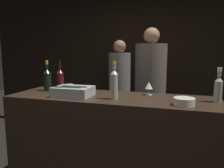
{
  "coord_description": "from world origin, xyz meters",
  "views": [
    {
      "loc": [
        0.63,
        -1.69,
        1.53
      ],
      "look_at": [
        0.0,
        0.34,
        1.2
      ],
      "focal_mm": 35.0,
      "sensor_mm": 36.0,
      "label": 1
    }
  ],
  "objects_px": {
    "rose_wine_bottle": "(114,83)",
    "champagne_bottle": "(47,79)",
    "ice_bin_with_bottles": "(73,91)",
    "white_wine_bottle": "(218,88)",
    "candle_votive": "(70,87)",
    "wine_glass": "(149,86)",
    "person_blond_tee": "(119,85)",
    "person_in_hoodie": "(150,89)",
    "bowl_white": "(184,101)",
    "red_wine_bottle_black_foil": "(60,80)"
  },
  "relations": [
    {
      "from": "rose_wine_bottle",
      "to": "person_in_hoodie",
      "type": "relative_size",
      "value": 0.19
    },
    {
      "from": "rose_wine_bottle",
      "to": "person_in_hoodie",
      "type": "distance_m",
      "value": 1.09
    },
    {
      "from": "candle_votive",
      "to": "champagne_bottle",
      "type": "distance_m",
      "value": 0.27
    },
    {
      "from": "bowl_white",
      "to": "wine_glass",
      "type": "relative_size",
      "value": 1.29
    },
    {
      "from": "champagne_bottle",
      "to": "person_blond_tee",
      "type": "xyz_separation_m",
      "value": [
        0.44,
        1.46,
        -0.27
      ]
    },
    {
      "from": "ice_bin_with_bottles",
      "to": "person_in_hoodie",
      "type": "xyz_separation_m",
      "value": [
        0.63,
        1.04,
        -0.12
      ]
    },
    {
      "from": "wine_glass",
      "to": "champagne_bottle",
      "type": "xyz_separation_m",
      "value": [
        -1.12,
        -0.08,
        0.04
      ]
    },
    {
      "from": "champagne_bottle",
      "to": "person_in_hoodie",
      "type": "height_order",
      "value": "person_in_hoodie"
    },
    {
      "from": "candle_votive",
      "to": "champagne_bottle",
      "type": "relative_size",
      "value": 0.25
    },
    {
      "from": "champagne_bottle",
      "to": "person_in_hoodie",
      "type": "distance_m",
      "value": 1.36
    },
    {
      "from": "ice_bin_with_bottles",
      "to": "person_blond_tee",
      "type": "height_order",
      "value": "person_blond_tee"
    },
    {
      "from": "white_wine_bottle",
      "to": "champagne_bottle",
      "type": "bearing_deg",
      "value": 178.36
    },
    {
      "from": "white_wine_bottle",
      "to": "wine_glass",
      "type": "bearing_deg",
      "value": 167.71
    },
    {
      "from": "rose_wine_bottle",
      "to": "champagne_bottle",
      "type": "distance_m",
      "value": 0.87
    },
    {
      "from": "wine_glass",
      "to": "champagne_bottle",
      "type": "relative_size",
      "value": 0.39
    },
    {
      "from": "ice_bin_with_bottles",
      "to": "red_wine_bottle_black_foil",
      "type": "distance_m",
      "value": 0.27
    },
    {
      "from": "red_wine_bottle_black_foil",
      "to": "white_wine_bottle",
      "type": "xyz_separation_m",
      "value": [
        1.54,
        0.01,
        -0.01
      ]
    },
    {
      "from": "wine_glass",
      "to": "rose_wine_bottle",
      "type": "distance_m",
      "value": 0.41
    },
    {
      "from": "ice_bin_with_bottles",
      "to": "wine_glass",
      "type": "bearing_deg",
      "value": 21.71
    },
    {
      "from": "white_wine_bottle",
      "to": "person_blond_tee",
      "type": "distance_m",
      "value": 2.01
    },
    {
      "from": "ice_bin_with_bottles",
      "to": "candle_votive",
      "type": "height_order",
      "value": "ice_bin_with_bottles"
    },
    {
      "from": "rose_wine_bottle",
      "to": "white_wine_bottle",
      "type": "height_order",
      "value": "rose_wine_bottle"
    },
    {
      "from": "white_wine_bottle",
      "to": "person_blond_tee",
      "type": "xyz_separation_m",
      "value": [
        -1.3,
        1.51,
        -0.26
      ]
    },
    {
      "from": "red_wine_bottle_black_foil",
      "to": "person_in_hoodie",
      "type": "distance_m",
      "value": 1.26
    },
    {
      "from": "bowl_white",
      "to": "red_wine_bottle_black_foil",
      "type": "relative_size",
      "value": 0.49
    },
    {
      "from": "bowl_white",
      "to": "person_blond_tee",
      "type": "relative_size",
      "value": 0.1
    },
    {
      "from": "wine_glass",
      "to": "person_blond_tee",
      "type": "height_order",
      "value": "person_blond_tee"
    },
    {
      "from": "champagne_bottle",
      "to": "white_wine_bottle",
      "type": "distance_m",
      "value": 1.74
    },
    {
      "from": "rose_wine_bottle",
      "to": "person_in_hoodie",
      "type": "height_order",
      "value": "person_in_hoodie"
    },
    {
      "from": "person_blond_tee",
      "to": "white_wine_bottle",
      "type": "bearing_deg",
      "value": 159.46
    },
    {
      "from": "wine_glass",
      "to": "champagne_bottle",
      "type": "bearing_deg",
      "value": -175.67
    },
    {
      "from": "person_blond_tee",
      "to": "ice_bin_with_bottles",
      "type": "bearing_deg",
      "value": 117.76
    },
    {
      "from": "rose_wine_bottle",
      "to": "white_wine_bottle",
      "type": "relative_size",
      "value": 1.17
    },
    {
      "from": "white_wine_bottle",
      "to": "candle_votive",
      "type": "bearing_deg",
      "value": 173.25
    },
    {
      "from": "red_wine_bottle_black_foil",
      "to": "wine_glass",
      "type": "bearing_deg",
      "value": 8.79
    },
    {
      "from": "rose_wine_bottle",
      "to": "champagne_bottle",
      "type": "height_order",
      "value": "rose_wine_bottle"
    },
    {
      "from": "white_wine_bottle",
      "to": "person_blond_tee",
      "type": "bearing_deg",
      "value": 130.73
    },
    {
      "from": "white_wine_bottle",
      "to": "person_in_hoodie",
      "type": "bearing_deg",
      "value": 127.89
    },
    {
      "from": "bowl_white",
      "to": "person_in_hoodie",
      "type": "distance_m",
      "value": 1.19
    },
    {
      "from": "rose_wine_bottle",
      "to": "champagne_bottle",
      "type": "xyz_separation_m",
      "value": [
        -0.84,
        0.21,
        -0.02
      ]
    },
    {
      "from": "white_wine_bottle",
      "to": "person_blond_tee",
      "type": "relative_size",
      "value": 0.18
    },
    {
      "from": "rose_wine_bottle",
      "to": "candle_votive",
      "type": "bearing_deg",
      "value": 152.0
    },
    {
      "from": "champagne_bottle",
      "to": "candle_votive",
      "type": "bearing_deg",
      "value": 32.51
    },
    {
      "from": "ice_bin_with_bottles",
      "to": "bowl_white",
      "type": "bearing_deg",
      "value": -3.44
    },
    {
      "from": "ice_bin_with_bottles",
      "to": "champagne_bottle",
      "type": "xyz_separation_m",
      "value": [
        -0.41,
        0.2,
        0.08
      ]
    },
    {
      "from": "ice_bin_with_bottles",
      "to": "white_wine_bottle",
      "type": "relative_size",
      "value": 1.21
    },
    {
      "from": "white_wine_bottle",
      "to": "person_in_hoodie",
      "type": "height_order",
      "value": "person_in_hoodie"
    },
    {
      "from": "ice_bin_with_bottles",
      "to": "white_wine_bottle",
      "type": "bearing_deg",
      "value": 6.34
    },
    {
      "from": "ice_bin_with_bottles",
      "to": "rose_wine_bottle",
      "type": "relative_size",
      "value": 1.04
    },
    {
      "from": "ice_bin_with_bottles",
      "to": "wine_glass",
      "type": "xyz_separation_m",
      "value": [
        0.71,
        0.28,
        0.04
      ]
    }
  ]
}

